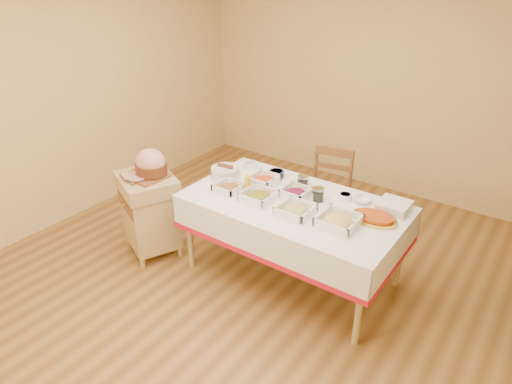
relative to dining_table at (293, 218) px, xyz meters
The scene contains 22 objects.
room_shell 0.82m from the dining_table, 135.00° to the right, with size 5.00×5.00×5.00m.
dining_table is the anchor object (origin of this frame).
butcher_cart 1.39m from the dining_table, 162.02° to the right, with size 0.70×0.66×0.79m.
dining_chair 0.79m from the dining_table, 95.03° to the left, with size 0.49×0.47×0.93m.
ham_on_board 1.37m from the dining_table, 162.78° to the right, with size 0.40×0.38×0.26m.
serving_dish_a 0.62m from the dining_table, 164.47° to the right, with size 0.23×0.23×0.10m.
serving_dish_b 0.35m from the dining_table, 151.10° to the right, with size 0.26×0.26×0.11m.
serving_dish_c 0.29m from the dining_table, 55.34° to the right, with size 0.26×0.26×0.11m.
serving_dish_d 0.52m from the dining_table, 14.67° to the right, with size 0.29×0.29×0.11m.
serving_dish_e 0.47m from the dining_table, 161.12° to the left, with size 0.24×0.23×0.11m.
serving_dish_f 0.22m from the dining_table, 113.64° to the left, with size 0.23×0.22×0.11m.
small_bowl_left 0.80m from the dining_table, 153.88° to the left, with size 0.13×0.13×0.06m.
small_bowl_mid 0.54m from the dining_table, 140.09° to the left, with size 0.14×0.14×0.06m.
small_bowl_right 0.47m from the dining_table, 39.84° to the left, with size 0.11×0.11×0.06m.
bowl_white_imported 0.36m from the dining_table, 108.50° to the left, with size 0.16×0.16×0.04m, color white.
bowl_small_imported 0.60m from the dining_table, 34.19° to the left, with size 0.14×0.14×0.04m, color white.
preserve_jar_left 0.34m from the dining_table, 104.31° to the left, with size 0.10×0.10×0.12m.
preserve_jar_right 0.30m from the dining_table, 40.32° to the left, with size 0.09×0.09×0.12m.
mustard_bottle 0.49m from the dining_table, 169.28° to the right, with size 0.06×0.06×0.17m.
bread_basket 0.80m from the dining_table, behind, with size 0.26×0.26×0.12m.
plate_stack 0.83m from the dining_table, 25.27° to the left, with size 0.24×0.24×0.07m.
brass_platter 0.70m from the dining_table, ahead, with size 0.35×0.25×0.05m.
Camera 1 is at (1.99, -2.60, 2.56)m, focal length 32.00 mm.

